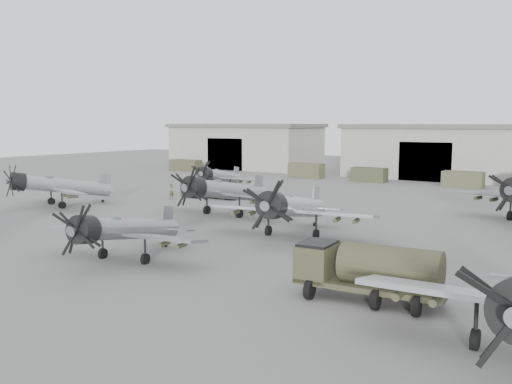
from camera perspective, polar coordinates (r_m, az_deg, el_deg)
ground at (r=42.03m, az=-6.53°, el=-5.36°), size 220.00×220.00×0.00m
hangar_left at (r=113.55m, az=-1.07°, el=4.65°), size 29.00×14.80×8.70m
hangar_center at (r=97.12m, az=17.75°, el=3.93°), size 29.00×14.80×8.70m
support_truck_0 at (r=107.54m, az=-7.05°, el=2.68°), size 6.33×2.20×2.05m
support_truck_2 at (r=92.92m, az=5.05°, el=2.15°), size 5.72×2.20×2.40m
support_truck_3 at (r=88.28m, az=11.25°, el=1.71°), size 5.28×2.20×2.15m
support_truck_4 at (r=84.03m, az=19.99°, el=1.19°), size 5.46×2.20×2.23m
aircraft_near_1 at (r=37.70m, az=-13.29°, el=-3.71°), size 11.51×10.36×4.57m
aircraft_mid_0 at (r=64.52m, az=-19.49°, el=0.61°), size 12.32×11.11×4.97m
aircraft_mid_1 at (r=54.73m, az=-3.45°, el=0.12°), size 13.35×12.01×5.35m
aircraft_mid_2 at (r=44.29m, az=3.55°, el=-1.53°), size 13.33×11.99×5.29m
aircraft_far_0 at (r=74.34m, az=-3.78°, el=1.61°), size 11.23×10.10×4.46m
fuel_tanker at (r=29.42m, az=11.22°, el=-7.47°), size 7.72×3.89×2.91m
tug_trailer at (r=68.54m, az=-5.08°, el=-0.13°), size 6.74×1.44×1.36m
ground_crew at (r=67.21m, az=-8.44°, el=0.05°), size 0.56×0.75×1.88m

